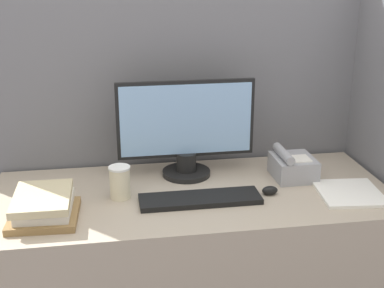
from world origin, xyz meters
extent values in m
cube|color=slate|center=(0.00, 0.70, 0.84)|extent=(1.93, 0.04, 1.68)
cube|color=tan|center=(0.00, 0.33, 0.36)|extent=(1.53, 0.66, 0.73)
cylinder|color=black|center=(0.00, 0.51, 0.74)|extent=(0.20, 0.20, 0.02)
cylinder|color=black|center=(0.00, 0.51, 0.79)|extent=(0.08, 0.08, 0.08)
cube|color=black|center=(0.00, 0.51, 0.97)|extent=(0.56, 0.02, 0.32)
cube|color=#8CB7E5|center=(0.00, 0.50, 0.97)|extent=(0.53, 0.01, 0.29)
cube|color=black|center=(0.01, 0.25, 0.74)|extent=(0.45, 0.13, 0.02)
ellipsoid|color=black|center=(0.28, 0.26, 0.75)|extent=(0.06, 0.04, 0.03)
cylinder|color=beige|center=(-0.28, 0.33, 0.79)|extent=(0.08, 0.08, 0.12)
cylinder|color=white|center=(-0.28, 0.33, 0.85)|extent=(0.08, 0.08, 0.01)
cube|color=olive|center=(-0.54, 0.20, 0.74)|extent=(0.24, 0.25, 0.02)
cube|color=silver|center=(-0.54, 0.21, 0.77)|extent=(0.19, 0.24, 0.03)
cube|color=#C6B78C|center=(-0.55, 0.21, 0.80)|extent=(0.20, 0.27, 0.03)
cube|color=#99999E|center=(0.43, 0.41, 0.77)|extent=(0.16, 0.18, 0.09)
cube|color=white|center=(0.45, 0.39, 0.82)|extent=(0.07, 0.08, 0.00)
cylinder|color=#99999E|center=(0.38, 0.41, 0.83)|extent=(0.04, 0.18, 0.04)
cube|color=white|center=(0.58, 0.21, 0.74)|extent=(0.26, 0.27, 0.01)
camera|label=1|loc=(-0.31, -1.52, 1.58)|focal=50.00mm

